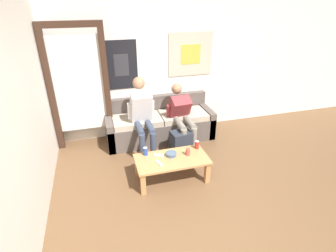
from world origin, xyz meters
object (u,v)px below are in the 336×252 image
at_px(person_seated_adult, 142,114).
at_px(game_controller_near_left, 159,155).
at_px(couch, 160,125).
at_px(coffee_table, 172,162).
at_px(drink_can_blue, 145,151).
at_px(person_seated_teen, 182,114).
at_px(backpack, 181,144).
at_px(pillar_candle, 188,152).
at_px(drink_can_red, 197,145).
at_px(ceramic_bowl, 171,154).
at_px(game_controller_near_right, 159,163).

height_order(person_seated_adult, game_controller_near_left, person_seated_adult).
distance_m(couch, coffee_table, 1.30).
bearing_deg(drink_can_blue, coffee_table, -29.88).
relative_size(person_seated_adult, game_controller_near_left, 8.78).
xyz_separation_m(coffee_table, person_seated_teen, (0.46, 0.94, 0.31)).
bearing_deg(couch, person_seated_teen, -47.69).
bearing_deg(backpack, pillar_candle, -98.63).
bearing_deg(game_controller_near_left, drink_can_blue, 156.36).
bearing_deg(person_seated_teen, drink_can_red, -90.37).
relative_size(ceramic_bowl, game_controller_near_left, 1.13).
bearing_deg(drink_can_red, coffee_table, -159.89).
bearing_deg(coffee_table, backpack, 59.59).
bearing_deg(person_seated_adult, couch, 41.59).
distance_m(coffee_table, drink_can_blue, 0.42).
height_order(backpack, pillar_candle, pillar_candle).
distance_m(couch, game_controller_near_left, 1.21).
height_order(person_seated_adult, backpack, person_seated_adult).
xyz_separation_m(couch, drink_can_red, (0.31, -1.12, 0.14)).
bearing_deg(pillar_candle, backpack, 81.37).
xyz_separation_m(person_seated_teen, game_controller_near_right, (-0.67, -1.03, -0.23)).
bearing_deg(backpack, coffee_table, -120.41).
bearing_deg(ceramic_bowl, coffee_table, -98.42).
distance_m(couch, game_controller_near_right, 1.42).
distance_m(coffee_table, drink_can_red, 0.50).
distance_m(backpack, pillar_candle, 0.60).
bearing_deg(pillar_candle, person_seated_teen, 77.44).
bearing_deg(game_controller_near_right, drink_can_blue, 115.45).
height_order(couch, coffee_table, couch).
xyz_separation_m(coffee_table, game_controller_near_left, (-0.17, 0.12, 0.08)).
relative_size(coffee_table, game_controller_near_left, 7.34).
bearing_deg(game_controller_near_right, person_seated_adult, 91.54).
xyz_separation_m(coffee_table, drink_can_blue, (-0.35, 0.20, 0.13)).
relative_size(person_seated_teen, ceramic_bowl, 6.56).
height_order(ceramic_bowl, game_controller_near_left, ceramic_bowl).
xyz_separation_m(person_seated_teen, drink_can_red, (-0.00, -0.77, -0.18)).
height_order(pillar_candle, drink_can_blue, drink_can_blue).
relative_size(drink_can_blue, game_controller_near_left, 0.85).
distance_m(pillar_candle, drink_can_red, 0.24).
bearing_deg(pillar_candle, couch, 95.13).
bearing_deg(couch, person_seated_adult, -138.41).
height_order(coffee_table, person_seated_adult, person_seated_adult).
distance_m(coffee_table, person_seated_adult, 1.06).
distance_m(person_seated_teen, drink_can_blue, 1.11).
xyz_separation_m(pillar_candle, game_controller_near_right, (-0.47, -0.11, -0.04)).
height_order(person_seated_teen, ceramic_bowl, person_seated_teen).
height_order(couch, game_controller_near_right, couch).
xyz_separation_m(couch, game_controller_near_right, (-0.36, -1.37, 0.09)).
bearing_deg(game_controller_near_left, ceramic_bowl, -15.76).
distance_m(backpack, game_controller_near_left, 0.70).
relative_size(drink_can_red, game_controller_near_left, 0.85).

